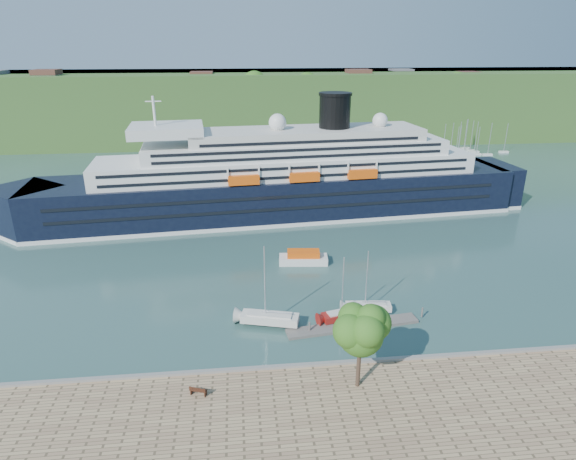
# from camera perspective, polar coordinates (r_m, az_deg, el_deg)

# --- Properties ---
(ground) EXTENTS (400.00, 400.00, 0.00)m
(ground) POSITION_cam_1_polar(r_m,az_deg,el_deg) (55.37, 4.48, -16.33)
(ground) COLOR #2A4C48
(ground) RESTS_ON ground
(far_hillside) EXTENTS (400.00, 50.00, 24.00)m
(far_hillside) POSITION_cam_1_polar(r_m,az_deg,el_deg) (189.51, -3.53, 14.61)
(far_hillside) COLOR #335321
(far_hillside) RESTS_ON ground
(quay_coping) EXTENTS (220.00, 0.50, 0.30)m
(quay_coping) POSITION_cam_1_polar(r_m,az_deg,el_deg) (54.52, 4.56, -15.50)
(quay_coping) COLOR slate
(quay_coping) RESTS_ON promenade
(cruise_ship) EXTENTS (111.57, 25.78, 24.83)m
(cruise_ship) POSITION_cam_1_polar(r_m,az_deg,el_deg) (98.07, -1.22, 8.69)
(cruise_ship) COLOR black
(cruise_ship) RESTS_ON ground
(park_bench) EXTENTS (1.93, 1.28, 1.14)m
(park_bench) POSITION_cam_1_polar(r_m,az_deg,el_deg) (51.12, -10.56, -18.12)
(park_bench) COLOR #452113
(park_bench) RESTS_ON promenade
(promenade_tree) EXTENTS (6.12, 6.12, 10.14)m
(promenade_tree) POSITION_cam_1_polar(r_m,az_deg,el_deg) (49.25, 8.53, -13.16)
(promenade_tree) COLOR #2C671B
(promenade_tree) RESTS_ON promenade
(floating_pontoon) EXTENTS (17.36, 4.22, 0.38)m
(floating_pontoon) POSITION_cam_1_polar(r_m,az_deg,el_deg) (62.86, 7.71, -11.19)
(floating_pontoon) COLOR #68635D
(floating_pontoon) RESTS_ON ground
(sailboat_white_near) EXTENTS (8.42, 4.30, 10.48)m
(sailboat_white_near) POSITION_cam_1_polar(r_m,az_deg,el_deg) (60.15, -2.23, -7.02)
(sailboat_white_near) COLOR silver
(sailboat_white_near) RESTS_ON ground
(sailboat_red) EXTENTS (7.00, 3.41, 8.72)m
(sailboat_red) POSITION_cam_1_polar(r_m,az_deg,el_deg) (62.01, 6.88, -7.17)
(sailboat_red) COLOR maroon
(sailboat_red) RESTS_ON ground
(sailboat_white_far) EXTENTS (6.80, 2.57, 8.57)m
(sailboat_white_far) POSITION_cam_1_polar(r_m,az_deg,el_deg) (64.30, 9.68, -6.32)
(sailboat_white_far) COLOR silver
(sailboat_white_far) RESTS_ON ground
(tender_launch) EXTENTS (8.22, 3.52, 2.21)m
(tender_launch) POSITION_cam_1_polar(r_m,az_deg,el_deg) (78.78, 1.83, -3.22)
(tender_launch) COLOR #EC550D
(tender_launch) RESTS_ON ground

